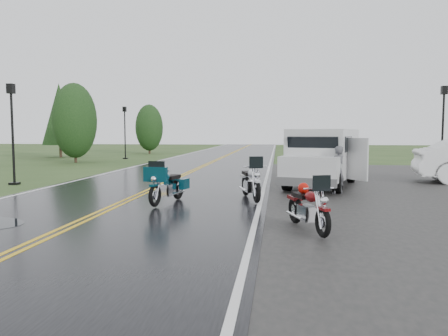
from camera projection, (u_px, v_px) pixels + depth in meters
The scene contains 13 objects.
ground at pixel (98, 215), 10.49m from camera, with size 120.00×120.00×0.00m, color #2D471E.
road at pixel (186, 174), 20.38m from camera, with size 8.00×100.00×0.04m, color black.
motorcycle_red at pixel (323, 211), 7.94m from camera, with size 0.69×1.91×1.13m, color #5C0A0C, non-canonical shape.
motorcycle_teal at pixel (155, 186), 11.24m from camera, with size 0.73×2.02×1.19m, color #05313D, non-canonical shape.
motorcycle_silver at pixel (257, 182), 11.82m from camera, with size 0.77×2.12×1.25m, color #B3B5BC, non-canonical shape.
van_white at pixel (288, 160), 14.58m from camera, with size 2.04×5.45×2.14m, color silver, non-canonical shape.
person_at_van at pixel (337, 171), 13.84m from camera, with size 0.56×0.37×1.53m, color #4E4E53.
lamp_post_near_left at pixel (13, 134), 16.37m from camera, with size 0.33×0.33×3.83m, color black, non-canonical shape.
lamp_post_far_left at pixel (125, 133), 32.25m from camera, with size 0.33×0.33×3.91m, color black, non-canonical shape.
lamp_post_far_right at pixel (443, 129), 21.25m from camera, with size 0.37×0.37×4.27m, color black, non-canonical shape.
tree_left_mid at pixel (75, 129), 28.37m from camera, with size 2.83×2.83×4.42m, color #1E3D19, non-canonical shape.
tree_left_far at pixel (149, 133), 40.25m from camera, with size 2.52×2.52×3.88m, color #1E3D19, non-canonical shape.
pine_left_far at pixel (60, 121), 34.40m from camera, with size 2.72×2.72×5.68m, color #1E3D19, non-canonical shape.
Camera 1 is at (4.27, -9.91, 1.99)m, focal length 35.00 mm.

